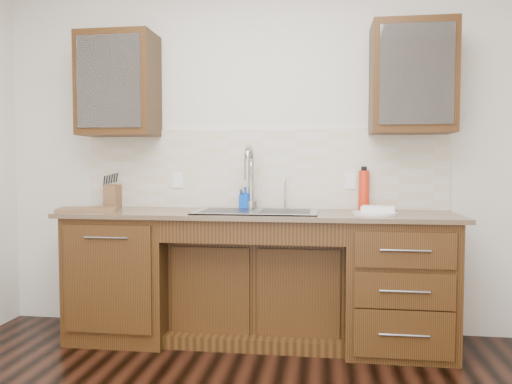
# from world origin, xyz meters

# --- Properties ---
(wall_back) EXTENTS (4.00, 0.10, 2.70)m
(wall_back) POSITION_xyz_m (0.00, 1.80, 1.35)
(wall_back) COLOR silver
(wall_back) RESTS_ON ground
(base_cabinet_left) EXTENTS (0.70, 0.62, 0.88)m
(base_cabinet_left) POSITION_xyz_m (-0.95, 1.44, 0.44)
(base_cabinet_left) COLOR #593014
(base_cabinet_left) RESTS_ON ground
(base_cabinet_center) EXTENTS (1.20, 0.44, 0.70)m
(base_cabinet_center) POSITION_xyz_m (0.00, 1.53, 0.35)
(base_cabinet_center) COLOR #593014
(base_cabinet_center) RESTS_ON ground
(base_cabinet_right) EXTENTS (0.70, 0.62, 0.88)m
(base_cabinet_right) POSITION_xyz_m (0.95, 1.44, 0.44)
(base_cabinet_right) COLOR #593014
(base_cabinet_right) RESTS_ON ground
(countertop) EXTENTS (2.70, 0.65, 0.03)m
(countertop) POSITION_xyz_m (0.00, 1.43, 0.90)
(countertop) COLOR #84705B
(countertop) RESTS_ON base_cabinet_left
(backsplash) EXTENTS (2.70, 0.02, 0.59)m
(backsplash) POSITION_xyz_m (0.00, 1.74, 1.21)
(backsplash) COLOR beige
(backsplash) RESTS_ON wall_back
(sink) EXTENTS (0.84, 0.46, 0.19)m
(sink) POSITION_xyz_m (0.00, 1.41, 0.83)
(sink) COLOR #9E9EA5
(sink) RESTS_ON countertop
(faucet) EXTENTS (0.04, 0.04, 0.40)m
(faucet) POSITION_xyz_m (-0.07, 1.64, 1.11)
(faucet) COLOR #999993
(faucet) RESTS_ON countertop
(filter_tap) EXTENTS (0.02, 0.02, 0.24)m
(filter_tap) POSITION_xyz_m (0.18, 1.65, 1.03)
(filter_tap) COLOR #999993
(filter_tap) RESTS_ON countertop
(upper_cabinet_left) EXTENTS (0.55, 0.34, 0.75)m
(upper_cabinet_left) POSITION_xyz_m (-1.05, 1.58, 1.83)
(upper_cabinet_left) COLOR #593014
(upper_cabinet_left) RESTS_ON wall_back
(upper_cabinet_right) EXTENTS (0.55, 0.34, 0.75)m
(upper_cabinet_right) POSITION_xyz_m (1.05, 1.58, 1.83)
(upper_cabinet_right) COLOR #593014
(upper_cabinet_right) RESTS_ON wall_back
(outlet_left) EXTENTS (0.08, 0.01, 0.12)m
(outlet_left) POSITION_xyz_m (-0.65, 1.73, 1.12)
(outlet_left) COLOR white
(outlet_left) RESTS_ON backsplash
(outlet_right) EXTENTS (0.08, 0.01, 0.12)m
(outlet_right) POSITION_xyz_m (0.65, 1.73, 1.12)
(outlet_right) COLOR white
(outlet_right) RESTS_ON backsplash
(soap_bottle) EXTENTS (0.09, 0.09, 0.16)m
(soap_bottle) POSITION_xyz_m (-0.11, 1.64, 0.99)
(soap_bottle) COLOR blue
(soap_bottle) RESTS_ON countertop
(water_bottle) EXTENTS (0.09, 0.09, 0.28)m
(water_bottle) POSITION_xyz_m (0.74, 1.69, 1.05)
(water_bottle) COLOR red
(water_bottle) RESTS_ON countertop
(plate) EXTENTS (0.33, 0.33, 0.02)m
(plate) POSITION_xyz_m (0.80, 1.38, 0.92)
(plate) COLOR silver
(plate) RESTS_ON countertop
(dish_towel) EXTENTS (0.25, 0.20, 0.03)m
(dish_towel) POSITION_xyz_m (0.82, 1.43, 0.94)
(dish_towel) COLOR white
(dish_towel) RESTS_ON plate
(knife_block) EXTENTS (0.10, 0.16, 0.17)m
(knife_block) POSITION_xyz_m (-1.15, 1.67, 1.00)
(knife_block) COLOR brown
(knife_block) RESTS_ON countertop
(cutting_board) EXTENTS (0.47, 0.39, 0.02)m
(cutting_board) POSITION_xyz_m (-1.22, 1.39, 0.92)
(cutting_board) COLOR brown
(cutting_board) RESTS_ON countertop
(cup_left_a) EXTENTS (0.15, 0.15, 0.09)m
(cup_left_a) POSITION_xyz_m (-1.14, 1.58, 1.77)
(cup_left_a) COLOR white
(cup_left_a) RESTS_ON upper_cabinet_left
(cup_left_b) EXTENTS (0.10, 0.10, 0.09)m
(cup_left_b) POSITION_xyz_m (-0.91, 1.58, 1.77)
(cup_left_b) COLOR silver
(cup_left_b) RESTS_ON upper_cabinet_left
(cup_right_a) EXTENTS (0.15, 0.15, 0.11)m
(cup_right_a) POSITION_xyz_m (0.98, 1.58, 1.78)
(cup_right_a) COLOR white
(cup_right_a) RESTS_ON upper_cabinet_right
(cup_right_b) EXTENTS (0.12, 0.12, 0.09)m
(cup_right_b) POSITION_xyz_m (1.18, 1.58, 1.77)
(cup_right_b) COLOR white
(cup_right_b) RESTS_ON upper_cabinet_right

